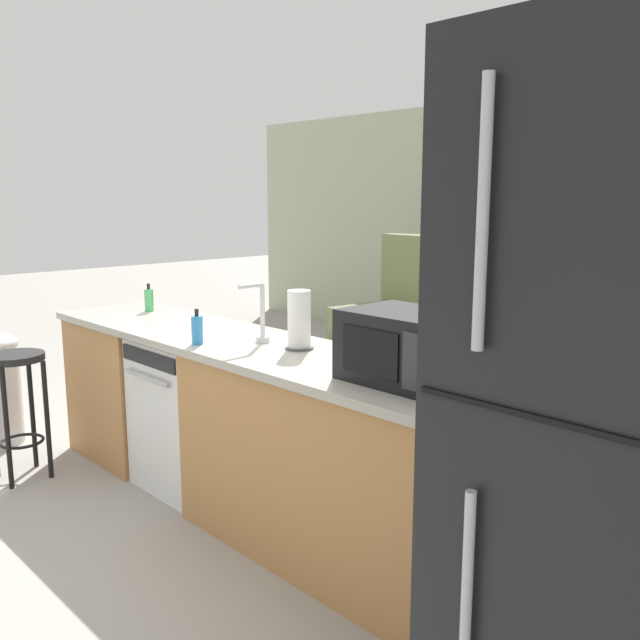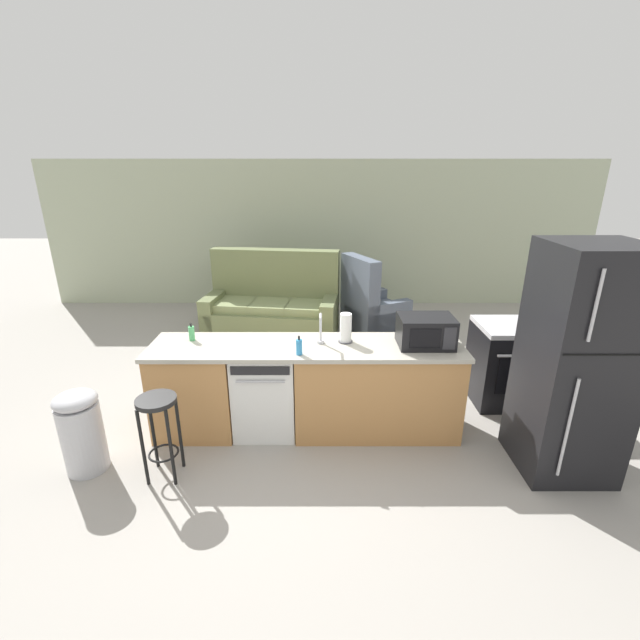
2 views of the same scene
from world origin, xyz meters
TOP-DOWN VIEW (x-y plane):
  - ground_plane at (0.00, 0.00)m, footprint 24.00×24.00m
  - wall_back at (0.30, 4.20)m, footprint 10.00×0.06m
  - kitchen_counter at (0.24, 0.00)m, footprint 2.94×0.66m
  - dishwasher at (-0.25, -0.00)m, footprint 0.58×0.61m
  - stove_range at (2.35, 0.55)m, footprint 0.76×0.68m
  - refrigerator at (2.35, -0.55)m, footprint 0.72×0.73m
  - microwave at (1.26, -0.00)m, footprint 0.50×0.37m
  - sink_faucet at (0.28, 0.03)m, footprint 0.07×0.18m
  - paper_towel_roll at (0.52, 0.08)m, footprint 0.14×0.14m
  - soap_bottle at (0.09, -0.21)m, footprint 0.06×0.06m
  - dish_soap_bottle at (-0.95, 0.12)m, footprint 0.06×0.06m
  - kettle at (2.52, 0.42)m, footprint 0.21×0.17m
  - bar_stool at (-1.03, -0.70)m, footprint 0.32×0.32m
  - trash_bin at (-1.73, -0.61)m, footprint 0.35×0.35m
  - couch at (-0.45, 2.67)m, footprint 2.10×1.16m
  - armchair at (1.07, 2.71)m, footprint 1.09×1.11m

SIDE VIEW (x-z plane):
  - ground_plane at x=0.00m, z-range 0.00..0.00m
  - armchair at x=1.07m, z-range -0.25..0.95m
  - trash_bin at x=-1.73m, z-range 0.01..0.75m
  - couch at x=-0.45m, z-range -0.24..1.03m
  - kitchen_counter at x=0.24m, z-range -0.03..0.87m
  - dishwasher at x=-0.25m, z-range 0.00..0.84m
  - stove_range at x=2.35m, z-range 0.00..0.90m
  - bar_stool at x=-1.03m, z-range 0.17..0.91m
  - soap_bottle at x=0.09m, z-range 0.88..1.06m
  - dish_soap_bottle at x=-0.95m, z-range 0.88..1.06m
  - refrigerator at x=2.35m, z-range 0.00..1.95m
  - kettle at x=2.52m, z-range 0.89..1.08m
  - sink_faucet at x=0.28m, z-range 0.88..1.18m
  - paper_towel_roll at x=0.52m, z-range 0.90..1.18m
  - microwave at x=1.26m, z-range 0.90..1.18m
  - wall_back at x=0.30m, z-range 0.00..2.60m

